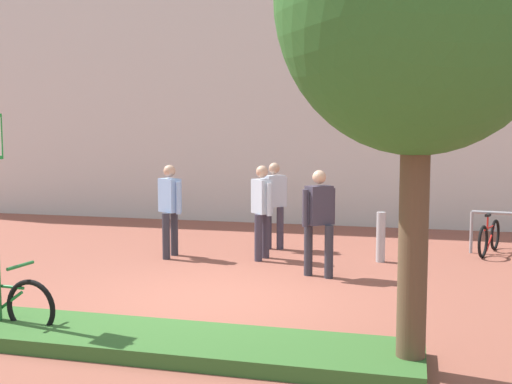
% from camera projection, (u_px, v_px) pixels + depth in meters
% --- Properties ---
extents(ground_plane, '(60.00, 60.00, 0.00)m').
position_uv_depth(ground_plane, '(219.00, 299.00, 8.68)').
color(ground_plane, brown).
extents(building_facade, '(28.00, 1.20, 10.00)m').
position_uv_depth(building_facade, '(313.00, 26.00, 15.79)').
color(building_facade, silver).
rests_on(building_facade, ground).
extents(planter_strip, '(7.00, 1.10, 0.16)m').
position_uv_depth(planter_strip, '(98.00, 336.00, 6.88)').
color(planter_strip, '#336028').
rests_on(planter_strip, ground).
extents(bollard_steel, '(0.16, 0.16, 0.90)m').
position_uv_depth(bollard_steel, '(381.00, 237.00, 11.15)').
color(bollard_steel, '#ADADB2').
rests_on(bollard_steel, ground).
extents(person_casual_tan, '(0.45, 0.47, 1.72)m').
position_uv_depth(person_casual_tan, '(274.00, 200.00, 12.32)').
color(person_casual_tan, '#383342').
rests_on(person_casual_tan, ground).
extents(person_shirt_white, '(0.54, 0.51, 1.72)m').
position_uv_depth(person_shirt_white, '(170.00, 205.00, 11.51)').
color(person_shirt_white, '#2D2D38').
rests_on(person_shirt_white, ground).
extents(person_suited_navy, '(0.49, 0.45, 1.72)m').
position_uv_depth(person_suited_navy, '(319.00, 216.00, 9.94)').
color(person_suited_navy, '#2D2D38').
rests_on(person_suited_navy, ground).
extents(person_shirt_blue, '(0.45, 0.47, 1.72)m').
position_uv_depth(person_shirt_blue, '(262.00, 206.00, 11.30)').
color(person_shirt_blue, '#383342').
rests_on(person_shirt_blue, ground).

